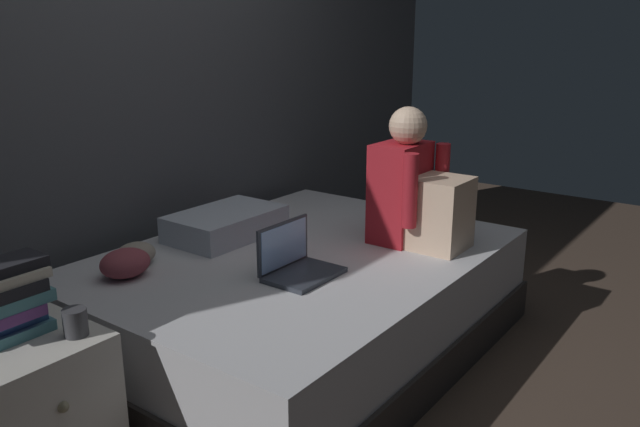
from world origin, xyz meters
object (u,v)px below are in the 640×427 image
(laptop, at_px, (296,262))
(pillow, at_px, (226,224))
(nightstand, at_px, (29,416))
(person_sitting, at_px, (416,193))
(mug, at_px, (75,322))
(book_stack, at_px, (9,299))
(bed, at_px, (301,301))
(clothes_pile, at_px, (129,260))

(laptop, height_order, pillow, laptop)
(nightstand, relative_size, person_sitting, 0.83)
(person_sitting, distance_m, mug, 1.65)
(nightstand, distance_m, book_stack, 0.40)
(bed, xyz_separation_m, nightstand, (-1.30, 0.10, 0.03))
(pillow, bearing_deg, nightstand, -164.63)
(bed, height_order, mug, mug)
(nightstand, xyz_separation_m, person_sitting, (1.74, -0.46, 0.46))
(laptop, xyz_separation_m, pillow, (0.20, 0.61, 0.01))
(book_stack, distance_m, mug, 0.21)
(nightstand, xyz_separation_m, clothes_pile, (0.67, 0.33, 0.27))
(clothes_pile, bearing_deg, nightstand, -153.81)
(nightstand, bearing_deg, mug, -42.69)
(bed, relative_size, laptop, 6.25)
(mug, height_order, clothes_pile, mug)
(clothes_pile, bearing_deg, laptop, -56.05)
(person_sitting, bearing_deg, nightstand, 165.24)
(nightstand, xyz_separation_m, pillow, (1.27, 0.35, 0.28))
(mug, bearing_deg, pillow, 22.36)
(person_sitting, xyz_separation_m, laptop, (-0.67, 0.20, -0.20))
(bed, xyz_separation_m, pillow, (-0.03, 0.45, 0.31))
(book_stack, distance_m, clothes_pile, 0.74)
(laptop, relative_size, book_stack, 1.29)
(bed, height_order, laptop, laptop)
(mug, bearing_deg, clothes_pile, 39.72)
(person_sitting, height_order, book_stack, person_sitting)
(pillow, height_order, mug, mug)
(book_stack, bearing_deg, mug, -52.62)
(pillow, bearing_deg, bed, -86.36)
(laptop, relative_size, mug, 3.56)
(nightstand, relative_size, pillow, 0.97)
(clothes_pile, bearing_deg, pillow, 1.80)
(nightstand, bearing_deg, bed, -4.42)
(laptop, bearing_deg, person_sitting, -16.56)
(person_sitting, distance_m, laptop, 0.73)
(bed, height_order, nightstand, nightstand)
(bed, relative_size, mug, 22.22)
(pillow, distance_m, book_stack, 1.30)
(nightstand, bearing_deg, laptop, -13.62)
(person_sitting, height_order, mug, person_sitting)
(laptop, xyz_separation_m, book_stack, (-1.06, 0.30, 0.13))
(nightstand, bearing_deg, clothes_pile, 26.19)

